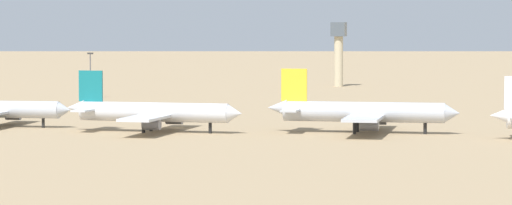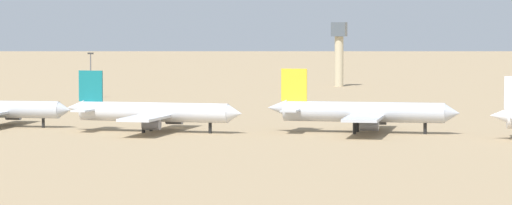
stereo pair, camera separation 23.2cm
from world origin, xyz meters
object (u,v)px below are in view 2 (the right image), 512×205
at_px(parked_jet_teal_2, 152,112).
at_px(light_pole_east, 91,72).
at_px(parked_jet_yellow_3, 362,112).
at_px(control_tower, 339,48).

xyz_separation_m(parked_jet_teal_2, light_pole_east, (-56.08, 109.06, 3.95)).
height_order(parked_jet_yellow_3, control_tower, control_tower).
xyz_separation_m(parked_jet_yellow_3, light_pole_east, (-100.26, 100.58, 3.78)).
relative_size(parked_jet_yellow_3, light_pole_east, 2.92).
height_order(parked_jet_teal_2, control_tower, control_tower).
xyz_separation_m(parked_jet_teal_2, parked_jet_yellow_3, (44.18, 8.48, 0.17)).
bearing_deg(parked_jet_teal_2, control_tower, 89.02).
relative_size(parked_jet_teal_2, light_pole_east, 2.80).
bearing_deg(light_pole_east, parked_jet_teal_2, -62.79).
bearing_deg(light_pole_east, control_tower, 55.47).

